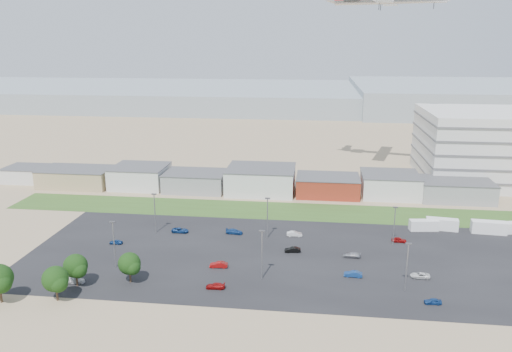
% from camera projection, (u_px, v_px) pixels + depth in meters
% --- Properties ---
extents(ground, '(700.00, 700.00, 0.00)m').
position_uv_depth(ground, '(251.00, 296.00, 97.87)').
color(ground, '#957D5F').
rests_on(ground, ground).
extents(parking_lot, '(120.00, 50.00, 0.01)m').
position_uv_depth(parking_lot, '(283.00, 256.00, 116.45)').
color(parking_lot, black).
rests_on(parking_lot, ground).
extents(grass_strip, '(160.00, 16.00, 0.02)m').
position_uv_depth(grass_strip, '(274.00, 210.00, 147.70)').
color(grass_strip, '#35521F').
rests_on(grass_strip, ground).
extents(hills_backdrop, '(700.00, 200.00, 9.00)m').
position_uv_depth(hills_backdrop, '(353.00, 99.00, 393.90)').
color(hills_backdrop, gray).
rests_on(hills_backdrop, ground).
extents(building_row, '(170.00, 20.00, 8.00)m').
position_uv_depth(building_row, '(228.00, 179.00, 166.87)').
color(building_row, silver).
rests_on(building_row, ground).
extents(box_trailer_a, '(7.73, 3.29, 2.81)m').
position_uv_depth(box_trailer_a, '(424.00, 225.00, 131.95)').
color(box_trailer_a, silver).
rests_on(box_trailer_a, ground).
extents(box_trailer_b, '(8.37, 3.59, 3.04)m').
position_uv_depth(box_trailer_b, '(442.00, 224.00, 132.41)').
color(box_trailer_b, silver).
rests_on(box_trailer_b, ground).
extents(box_trailer_c, '(8.83, 3.39, 3.24)m').
position_uv_depth(box_trailer_c, '(489.00, 227.00, 129.88)').
color(box_trailer_c, silver).
rests_on(box_trailer_c, ground).
extents(tree_mid, '(5.34, 5.34, 8.01)m').
position_uv_depth(tree_mid, '(56.00, 282.00, 95.30)').
color(tree_mid, black).
rests_on(tree_mid, ground).
extents(tree_right, '(5.19, 5.19, 7.79)m').
position_uv_depth(tree_right, '(76.00, 268.00, 101.13)').
color(tree_right, black).
rests_on(tree_right, ground).
extents(tree_near, '(4.95, 4.95, 7.42)m').
position_uv_depth(tree_near, '(129.00, 266.00, 102.70)').
color(tree_near, black).
rests_on(tree_near, ground).
extents(lightpole_front_l, '(1.26, 0.52, 10.68)m').
position_uv_depth(lightpole_front_l, '(114.00, 244.00, 109.40)').
color(lightpole_front_l, slate).
rests_on(lightpole_front_l, ground).
extents(lightpole_front_m, '(1.27, 0.53, 10.81)m').
position_uv_depth(lightpole_front_m, '(262.00, 255.00, 103.86)').
color(lightpole_front_m, slate).
rests_on(lightpole_front_m, ground).
extents(lightpole_front_r, '(1.20, 0.50, 10.21)m').
position_uv_depth(lightpole_front_r, '(407.00, 267.00, 98.90)').
color(lightpole_front_r, slate).
rests_on(lightpole_front_r, ground).
extents(lightpole_back_l, '(1.25, 0.52, 10.62)m').
position_uv_depth(lightpole_back_l, '(155.00, 213.00, 129.43)').
color(lightpole_back_l, slate).
rests_on(lightpole_back_l, ground).
extents(lightpole_back_m, '(1.26, 0.52, 10.69)m').
position_uv_depth(lightpole_back_m, '(267.00, 218.00, 125.75)').
color(lightpole_back_m, slate).
rests_on(lightpole_back_m, ground).
extents(lightpole_back_r, '(1.15, 0.48, 9.73)m').
position_uv_depth(lightpole_back_r, '(394.00, 226.00, 121.78)').
color(lightpole_back_r, slate).
rests_on(lightpole_back_r, ground).
extents(parked_car_0, '(4.12, 2.08, 1.12)m').
position_uv_depth(parked_car_0, '(420.00, 275.00, 105.43)').
color(parked_car_0, silver).
rests_on(parked_car_0, ground).
extents(parked_car_1, '(3.97, 1.62, 1.28)m').
position_uv_depth(parked_car_1, '(353.00, 274.00, 105.92)').
color(parked_car_1, navy).
rests_on(parked_car_1, ground).
extents(parked_car_2, '(3.31, 1.44, 1.11)m').
position_uv_depth(parked_car_2, '(433.00, 301.00, 94.93)').
color(parked_car_2, navy).
rests_on(parked_car_2, ground).
extents(parked_car_3, '(3.95, 1.69, 1.13)m').
position_uv_depth(parked_car_3, '(215.00, 286.00, 100.88)').
color(parked_car_3, maroon).
rests_on(parked_car_3, ground).
extents(parked_car_4, '(4.09, 1.67, 1.32)m').
position_uv_depth(parked_car_4, '(219.00, 265.00, 110.28)').
color(parked_car_4, maroon).
rests_on(parked_car_4, ground).
extents(parked_car_5, '(3.20, 1.31, 1.09)m').
position_uv_depth(parked_car_5, '(116.00, 242.00, 123.13)').
color(parked_car_5, navy).
rests_on(parked_car_5, ground).
extents(parked_car_6, '(4.51, 2.11, 1.27)m').
position_uv_depth(parked_car_6, '(234.00, 231.00, 129.66)').
color(parked_car_6, navy).
rests_on(parked_car_6, ground).
extents(parked_car_7, '(3.96, 1.84, 1.25)m').
position_uv_depth(parked_car_7, '(293.00, 250.00, 118.30)').
color(parked_car_7, black).
rests_on(parked_car_7, ground).
extents(parked_car_8, '(3.72, 1.73, 1.23)m').
position_uv_depth(parked_car_8, '(399.00, 240.00, 124.25)').
color(parked_car_8, maroon).
rests_on(parked_car_8, ground).
extents(parked_car_9, '(4.39, 2.05, 1.22)m').
position_uv_depth(parked_car_9, '(180.00, 230.00, 130.58)').
color(parked_car_9, navy).
rests_on(parked_car_9, ground).
extents(parked_car_10, '(4.27, 1.90, 1.22)m').
position_uv_depth(parked_car_10, '(75.00, 280.00, 103.31)').
color(parked_car_10, silver).
rests_on(parked_car_10, ground).
extents(parked_car_11, '(4.04, 1.66, 1.30)m').
position_uv_depth(parked_car_11, '(294.00, 234.00, 128.02)').
color(parked_car_11, silver).
rests_on(parked_car_11, ground).
extents(parked_car_12, '(4.21, 1.86, 1.20)m').
position_uv_depth(parked_car_12, '(351.00, 255.00, 115.45)').
color(parked_car_12, '#A5A5AA').
rests_on(parked_car_12, ground).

